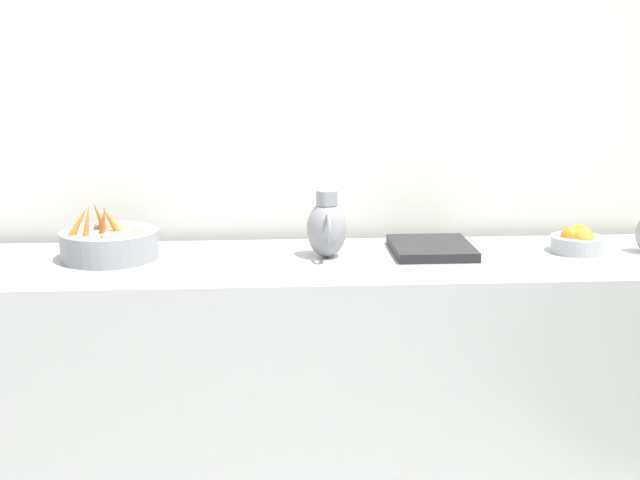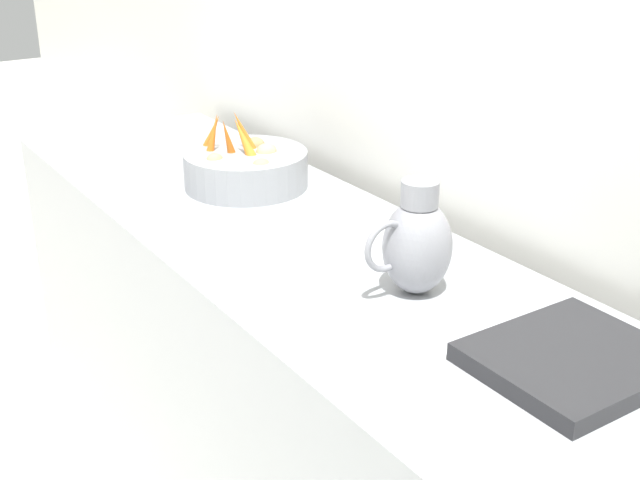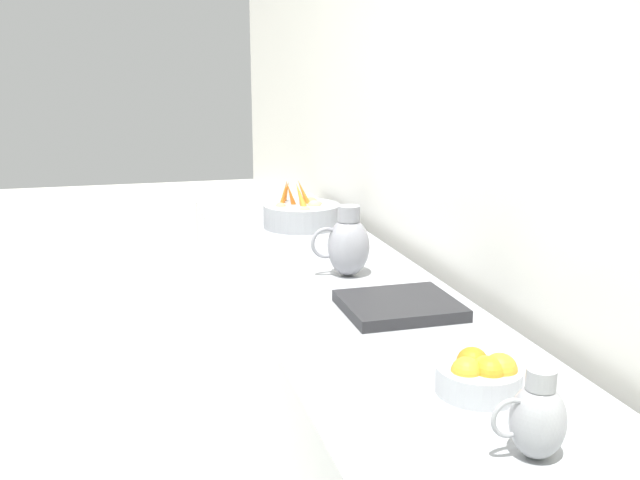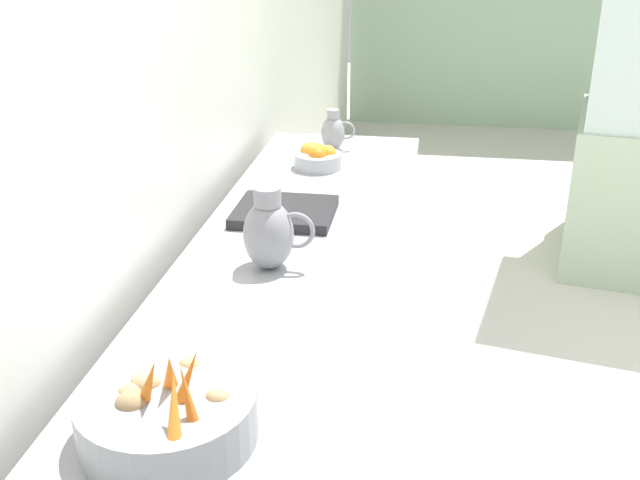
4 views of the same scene
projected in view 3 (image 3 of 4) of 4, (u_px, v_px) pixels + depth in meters
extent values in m
cube|color=white|center=(521.00, 97.00, 2.05)|extent=(0.10, 8.82, 3.00)
cube|color=#9EA0A5|center=(327.00, 376.00, 2.66)|extent=(0.68, 3.14, 0.86)
cylinder|color=gray|center=(302.00, 216.00, 3.23)|extent=(0.36, 0.36, 0.11)
torus|color=gray|center=(302.00, 225.00, 3.24)|extent=(0.21, 0.21, 0.01)
cone|color=orange|center=(304.00, 194.00, 3.25)|extent=(0.09, 0.07, 0.14)
cone|color=orange|center=(286.00, 193.00, 3.29)|extent=(0.05, 0.10, 0.13)
cone|color=orange|center=(301.00, 197.00, 3.20)|extent=(0.07, 0.10, 0.13)
cone|color=orange|center=(291.00, 196.00, 3.21)|extent=(0.08, 0.07, 0.14)
cone|color=orange|center=(284.00, 194.00, 3.25)|extent=(0.06, 0.05, 0.14)
ellipsoid|color=#9E7F56|center=(311.00, 202.00, 3.27)|extent=(0.06, 0.05, 0.05)
ellipsoid|color=tan|center=(305.00, 211.00, 3.11)|extent=(0.05, 0.04, 0.04)
ellipsoid|color=tan|center=(314.00, 205.00, 3.20)|extent=(0.06, 0.05, 0.05)
ellipsoid|color=tan|center=(281.00, 207.00, 3.19)|extent=(0.05, 0.04, 0.04)
ellipsoid|color=tan|center=(317.00, 205.00, 3.24)|extent=(0.05, 0.04, 0.04)
cylinder|color=#ADAFB5|center=(478.00, 379.00, 1.58)|extent=(0.20, 0.20, 0.06)
sphere|color=orange|center=(466.00, 372.00, 1.55)|extent=(0.07, 0.07, 0.07)
sphere|color=orange|center=(472.00, 363.00, 1.60)|extent=(0.08, 0.08, 0.08)
sphere|color=orange|center=(500.00, 370.00, 1.56)|extent=(0.08, 0.08, 0.08)
sphere|color=orange|center=(490.00, 372.00, 1.55)|extent=(0.07, 0.07, 0.07)
sphere|color=orange|center=(486.00, 371.00, 1.55)|extent=(0.07, 0.07, 0.07)
ellipsoid|color=gray|center=(348.00, 247.00, 2.46)|extent=(0.15, 0.15, 0.21)
cylinder|color=gray|center=(349.00, 214.00, 2.43)|extent=(0.08, 0.08, 0.06)
torus|color=gray|center=(326.00, 243.00, 2.43)|extent=(0.11, 0.01, 0.11)
ellipsoid|color=#939399|center=(538.00, 421.00, 1.30)|extent=(0.11, 0.11, 0.15)
cylinder|color=#939399|center=(541.00, 379.00, 1.28)|extent=(0.06, 0.06, 0.04)
torus|color=#939399|center=(510.00, 418.00, 1.28)|extent=(0.08, 0.01, 0.08)
cube|color=#232326|center=(399.00, 306.00, 2.11)|extent=(0.34, 0.30, 0.04)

